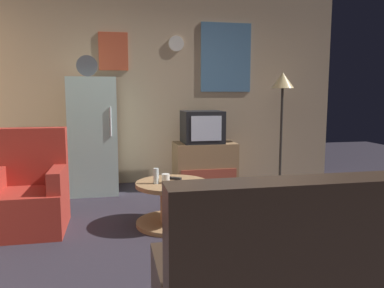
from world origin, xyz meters
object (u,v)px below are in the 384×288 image
Objects in this scene: tv_stand at (205,165)px; standing_lamp at (282,89)px; remote_control at (174,178)px; book_stack at (256,183)px; couch at (320,280)px; wine_glass at (156,176)px; crt_tv at (202,127)px; armchair at (29,195)px; mug_ceramic_white at (166,178)px; coffee_table at (172,203)px; fridge at (94,135)px.

standing_lamp is at bearing -3.24° from tv_stand.
standing_lamp reaches higher than remote_control.
tv_stand reaches higher than book_stack.
standing_lamp is 3.70m from couch.
remote_control is (0.20, 0.14, -0.06)m from wine_glass.
armchair is at bearing -146.59° from crt_tv.
standing_lamp reaches higher than crt_tv.
mug_ceramic_white reaches higher than book_stack.
coffee_table reaches higher than book_stack.
tv_stand is at bearing 86.94° from couch.
remote_control is 1.40m from armchair.
fridge is 1.84× the size of armchair.
couch is at bearing -105.44° from book_stack.
remote_control is (0.10, 0.14, -0.03)m from mug_ceramic_white.
standing_lamp is 10.60× the size of wine_glass.
crt_tv is 0.56× the size of armchair.
tv_stand is 5.60× the size of wine_glass.
fridge is at bearing 118.72° from coffee_table.
fridge reaches higher than mug_ceramic_white.
couch reaches higher than remote_control.
wine_glass is (0.65, -1.50, -0.25)m from fridge.
armchair is at bearing -147.06° from tv_stand.
remote_control is 2.06m from couch.
wine_glass reaches higher than remote_control.
book_stack is at bearing 23.09° from armchair.
armchair is 3.00m from book_stack.
couch is at bearing -111.28° from standing_lamp.
coffee_table is (0.81, -1.48, -0.54)m from fridge.
tv_stand is 0.53× the size of standing_lamp.
couch is (0.57, -1.86, -0.16)m from mug_ceramic_white.
coffee_table is at bearing 104.91° from couch.
tv_stand reaches higher than remote_control.
couch is (-0.14, -3.37, -0.53)m from crt_tv.
fridge is 8.13× the size of book_stack.
tv_stand is at bearing 32.94° from armchair.
book_stack is (0.75, -0.15, -0.79)m from crt_tv.
wine_glass is 1.98m from couch.
standing_lamp reaches higher than armchair.
crt_tv is 3.41m from couch.
standing_lamp is 1.37m from book_stack.
coffee_table is at bearing 19.78° from mug_ceramic_white.
fridge is 1.49m from armchair.
armchair is at bearing 132.34° from couch.
mug_ceramic_white is at bearing -116.47° from tv_stand.
couch is (0.50, -1.88, 0.10)m from coffee_table.
remote_control is at bearing 35.82° from wine_glass.
tv_stand is 1.52m from remote_control.
couch is (1.86, -2.04, -0.03)m from armchair.
wine_glass is at bearing -119.20° from tv_stand.
coffee_table is at bearing -6.65° from armchair.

